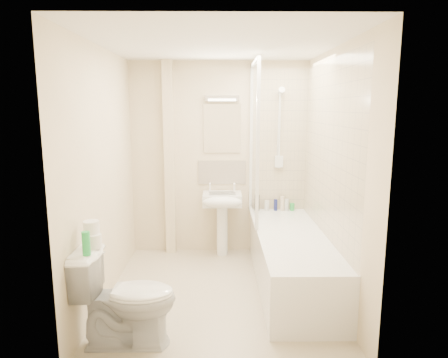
{
  "coord_description": "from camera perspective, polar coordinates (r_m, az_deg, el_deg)",
  "views": [
    {
      "loc": [
        0.01,
        -3.74,
        1.84
      ],
      "look_at": [
        0.05,
        0.2,
        1.13
      ],
      "focal_mm": 32.0,
      "sensor_mm": 36.0,
      "label": 1
    }
  ],
  "objects": [
    {
      "name": "floor",
      "position": [
        4.17,
        -0.68,
        -15.99
      ],
      "size": [
        2.5,
        2.5,
        0.0
      ],
      "primitive_type": "plane",
      "color": "beige",
      "rests_on": "ground"
    },
    {
      "name": "wall_back",
      "position": [
        5.03,
        -0.7,
        2.89
      ],
      "size": [
        2.2,
        0.02,
        2.4
      ],
      "primitive_type": "cube",
      "color": "beige",
      "rests_on": "ground"
    },
    {
      "name": "wall_left",
      "position": [
        3.96,
        -16.87,
        0.43
      ],
      "size": [
        0.02,
        2.5,
        2.4
      ],
      "primitive_type": "cube",
      "color": "beige",
      "rests_on": "ground"
    },
    {
      "name": "wall_right",
      "position": [
        3.95,
        15.44,
        0.49
      ],
      "size": [
        0.02,
        2.5,
        2.4
      ],
      "primitive_type": "cube",
      "color": "beige",
      "rests_on": "ground"
    },
    {
      "name": "ceiling",
      "position": [
        3.78,
        -0.77,
        18.69
      ],
      "size": [
        2.2,
        2.5,
        0.02
      ],
      "primitive_type": "cube",
      "color": "white",
      "rests_on": "wall_back"
    },
    {
      "name": "tile_back",
      "position": [
        5.05,
        7.87,
        5.39
      ],
      "size": [
        0.7,
        0.01,
        1.75
      ],
      "primitive_type": "cube",
      "color": "beige",
      "rests_on": "wall_back"
    },
    {
      "name": "tile_right",
      "position": [
        4.11,
        14.67,
        4.06
      ],
      "size": [
        0.01,
        2.1,
        1.75
      ],
      "primitive_type": "cube",
      "color": "beige",
      "rests_on": "wall_right"
    },
    {
      "name": "pipe_boxing",
      "position": [
        5.01,
        -7.81,
        2.77
      ],
      "size": [
        0.12,
        0.12,
        2.4
      ],
      "primitive_type": "cube",
      "color": "beige",
      "rests_on": "ground"
    },
    {
      "name": "splashback",
      "position": [
        5.05,
        -0.28,
        0.96
      ],
      "size": [
        0.6,
        0.02,
        0.3
      ],
      "primitive_type": "cube",
      "color": "beige",
      "rests_on": "wall_back"
    },
    {
      "name": "mirror",
      "position": [
        4.99,
        -0.29,
        7.21
      ],
      "size": [
        0.46,
        0.01,
        0.6
      ],
      "primitive_type": "cube",
      "color": "white",
      "rests_on": "wall_back"
    },
    {
      "name": "strip_light",
      "position": [
        4.96,
        -0.29,
        11.47
      ],
      "size": [
        0.42,
        0.07,
        0.07
      ],
      "primitive_type": "cube",
      "color": "silver",
      "rests_on": "wall_back"
    },
    {
      "name": "bathtub",
      "position": [
        4.3,
        9.54,
        -11.09
      ],
      "size": [
        0.7,
        2.1,
        0.55
      ],
      "color": "white",
      "rests_on": "ground"
    },
    {
      "name": "shower_screen",
      "position": [
        4.58,
        4.32,
        5.27
      ],
      "size": [
        0.04,
        0.92,
        1.8
      ],
      "color": "white",
      "rests_on": "bathtub"
    },
    {
      "name": "shower_fixture",
      "position": [
        5.0,
        7.96,
        6.72
      ],
      "size": [
        0.1,
        0.16,
        0.99
      ],
      "color": "white",
      "rests_on": "wall_back"
    },
    {
      "name": "pedestal_sink",
      "position": [
        4.91,
        -0.26,
        -3.95
      ],
      "size": [
        0.47,
        0.45,
        0.91
      ],
      "color": "white",
      "rests_on": "ground"
    },
    {
      "name": "bottle_black_a",
      "position": [
        5.07,
        4.74,
        -3.4
      ],
      "size": [
        0.06,
        0.06,
        0.2
      ],
      "primitive_type": "cylinder",
      "color": "black",
      "rests_on": "bathtub"
    },
    {
      "name": "bottle_white_a",
      "position": [
        5.09,
        6.13,
        -3.8
      ],
      "size": [
        0.06,
        0.06,
        0.13
      ],
      "primitive_type": "cylinder",
      "color": "silver",
      "rests_on": "bathtub"
    },
    {
      "name": "bottle_blue",
      "position": [
        5.1,
        7.39,
        -3.69
      ],
      "size": [
        0.04,
        0.04,
        0.15
      ],
      "primitive_type": "cylinder",
      "color": "navy",
      "rests_on": "bathtub"
    },
    {
      "name": "bottle_cream",
      "position": [
        5.11,
        8.33,
        -3.5
      ],
      "size": [
        0.05,
        0.05,
        0.18
      ],
      "primitive_type": "cylinder",
      "color": "beige",
      "rests_on": "bathtub"
    },
    {
      "name": "bottle_white_b",
      "position": [
        5.12,
        8.92,
        -3.66
      ],
      "size": [
        0.05,
        0.05,
        0.15
      ],
      "primitive_type": "cylinder",
      "color": "silver",
      "rests_on": "bathtub"
    },
    {
      "name": "bottle_green",
      "position": [
        5.14,
        9.71,
        -3.95
      ],
      "size": [
        0.06,
        0.06,
        0.09
      ],
      "primitive_type": "cylinder",
      "color": "green",
      "rests_on": "bathtub"
    },
    {
      "name": "toilet",
      "position": [
        3.32,
        -13.76,
        -16.1
      ],
      "size": [
        0.43,
        0.76,
        0.77
      ],
      "primitive_type": "imported",
      "rotation": [
        0.0,
        0.0,
        1.57
      ],
      "color": "white",
      "rests_on": "ground"
    },
    {
      "name": "toilet_roll_lower",
      "position": [
        3.26,
        -17.94,
        -8.44
      ],
      "size": [
        0.1,
        0.1,
        0.11
      ],
      "primitive_type": "cylinder",
      "color": "white",
      "rests_on": "toilet"
    },
    {
      "name": "toilet_roll_upper",
      "position": [
        3.27,
        -18.43,
        -6.53
      ],
      "size": [
        0.12,
        0.12,
        0.1
      ],
      "primitive_type": "cylinder",
      "color": "white",
      "rests_on": "toilet_roll_lower"
    },
    {
      "name": "green_bottle",
      "position": [
        3.11,
        -19.09,
        -8.69
      ],
      "size": [
        0.06,
        0.06,
        0.18
      ],
      "primitive_type": "cylinder",
      "color": "green",
      "rests_on": "toilet"
    }
  ]
}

